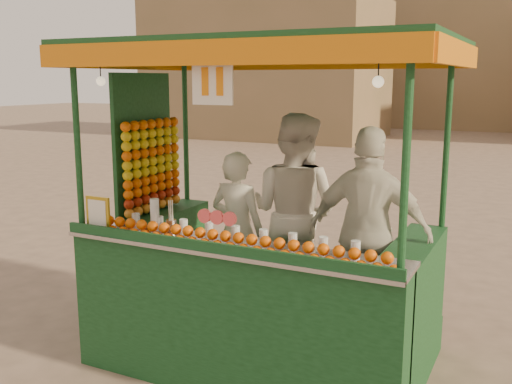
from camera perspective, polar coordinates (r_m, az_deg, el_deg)
The scene contains 7 objects.
ground at distance 5.74m, azimuth -3.73°, elevation -15.62°, with size 90.00×90.00×0.00m, color brown.
building_left at distance 27.05m, azimuth 1.12°, elevation 11.87°, with size 10.00×6.00×6.00m, color #8A6D4E.
building_center at distance 34.74m, azimuth 19.32°, elevation 11.89°, with size 14.00×7.00×7.00m, color #8A6D4E.
juice_cart at distance 5.29m, azimuth -0.46°, elevation -7.06°, with size 3.18×2.06×2.88m.
vendor_left at distance 5.70m, azimuth -1.82°, elevation -3.80°, with size 0.59×0.40×1.56m.
vendor_middle at distance 5.69m, azimuth 3.75°, elevation -1.98°, with size 1.00×0.81×1.92m.
vendor_right at distance 5.16m, azimuth 10.96°, elevation -3.92°, with size 1.10×0.50×1.85m.
Camera 1 is at (2.61, -4.42, 2.57)m, focal length 41.00 mm.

